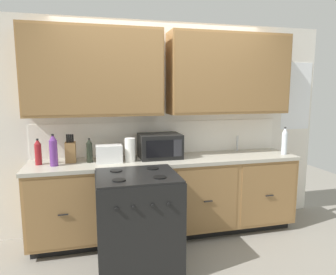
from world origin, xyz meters
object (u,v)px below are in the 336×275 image
at_px(stove_range, 138,222).
at_px(bottle_clear, 284,141).
at_px(bottle_violet, 53,150).
at_px(knife_block, 71,152).
at_px(bottle_dark, 89,151).
at_px(bottle_red, 38,152).
at_px(microwave, 160,146).
at_px(toaster, 109,154).
at_px(paper_towel_roll, 130,150).

bearing_deg(stove_range, bottle_clear, 15.07).
bearing_deg(bottle_violet, stove_range, -36.40).
distance_m(knife_block, bottle_dark, 0.21).
distance_m(bottle_red, bottle_violet, 0.19).
bearing_deg(microwave, bottle_clear, -6.80).
height_order(bottle_red, bottle_violet, bottle_violet).
relative_size(toaster, knife_block, 0.90).
bearing_deg(paper_towel_roll, microwave, 15.88).
height_order(toaster, bottle_violet, bottle_violet).
relative_size(bottle_clear, bottle_violet, 1.00).
bearing_deg(paper_towel_roll, bottle_violet, -179.17).
relative_size(toaster, bottle_red, 1.00).
height_order(paper_towel_roll, bottle_violet, bottle_violet).
bearing_deg(paper_towel_roll, bottle_red, 175.24).
bearing_deg(microwave, bottle_red, -179.02).
relative_size(stove_range, bottle_clear, 2.82).
height_order(microwave, bottle_red, microwave).
bearing_deg(microwave, bottle_violet, -174.37).
bearing_deg(microwave, stove_range, -118.22).
distance_m(stove_range, bottle_clear, 2.06).
distance_m(knife_block, bottle_red, 0.33).
xyz_separation_m(stove_range, bottle_violet, (-0.79, 0.58, 0.62)).
distance_m(microwave, bottle_red, 1.32).
xyz_separation_m(stove_range, toaster, (-0.22, 0.60, 0.55)).
height_order(toaster, paper_towel_roll, paper_towel_roll).
distance_m(knife_block, bottle_violet, 0.21).
xyz_separation_m(bottle_dark, bottle_violet, (-0.36, -0.07, 0.03)).
bearing_deg(bottle_clear, paper_towel_roll, 177.59).
bearing_deg(bottle_clear, microwave, 173.20).
distance_m(bottle_clear, bottle_violet, 2.69).
bearing_deg(paper_towel_roll, toaster, 176.64).
relative_size(stove_range, paper_towel_roll, 3.65).
xyz_separation_m(bottle_clear, bottle_violet, (-2.68, 0.07, -0.00)).
bearing_deg(bottle_red, paper_towel_roll, -4.76).
relative_size(stove_range, bottle_violet, 2.83).
distance_m(bottle_clear, bottle_red, 2.85).
xyz_separation_m(microwave, bottle_violet, (-1.16, -0.11, 0.02)).
bearing_deg(bottle_clear, bottle_dark, 176.60).
distance_m(stove_range, bottle_dark, 0.97).
xyz_separation_m(bottle_red, bottle_violet, (0.16, -0.09, 0.03)).
height_order(stove_range, bottle_dark, bottle_dark).
distance_m(stove_range, microwave, 0.99).
relative_size(toaster, bottle_dark, 1.05).
distance_m(knife_block, bottle_clear, 2.53).
height_order(microwave, bottle_clear, bottle_clear).
xyz_separation_m(microwave, bottle_red, (-1.32, -0.02, -0.00)).
distance_m(toaster, bottle_dark, 0.21).
distance_m(knife_block, paper_towel_roll, 0.65).
bearing_deg(stove_range, microwave, 61.78).
height_order(microwave, knife_block, knife_block).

